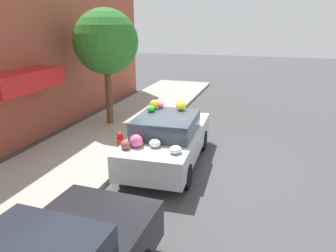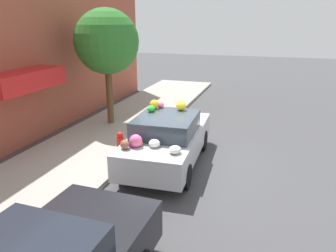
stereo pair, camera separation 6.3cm
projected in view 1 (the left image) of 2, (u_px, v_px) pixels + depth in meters
ground_plane at (170, 163)px, 9.21m from camera, size 60.00×60.00×0.00m
sidewalk_curb at (85, 150)px, 9.96m from camera, size 24.00×3.20×0.13m
building_facade at (12, 53)px, 9.71m from camera, size 18.00×1.20×5.88m
street_tree at (106, 42)px, 11.53m from camera, size 2.30×2.30×4.15m
fire_hydrant at (120, 144)px, 9.36m from camera, size 0.20×0.20×0.70m
art_car at (167, 139)px, 8.96m from camera, size 4.17×1.90×1.72m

